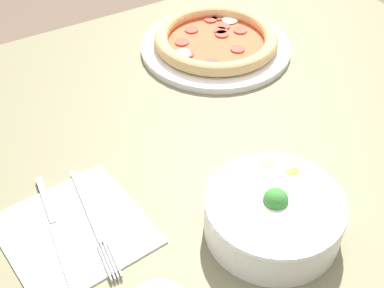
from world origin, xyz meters
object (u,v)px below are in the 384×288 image
(pizza, at_px, (216,42))
(bowl, at_px, (276,211))
(fork, at_px, (93,220))
(knife, at_px, (56,230))

(pizza, xyz_separation_m, bowl, (0.16, 0.40, 0.02))
(fork, relative_size, knife, 0.88)
(knife, bearing_deg, fork, 86.66)
(knife, bearing_deg, bowl, 67.02)
(bowl, bearing_deg, pizza, -112.16)
(fork, bearing_deg, bowl, 63.15)
(bowl, height_order, knife, bowl)
(bowl, height_order, fork, bowl)
(pizza, height_order, fork, pizza)
(fork, height_order, knife, same)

